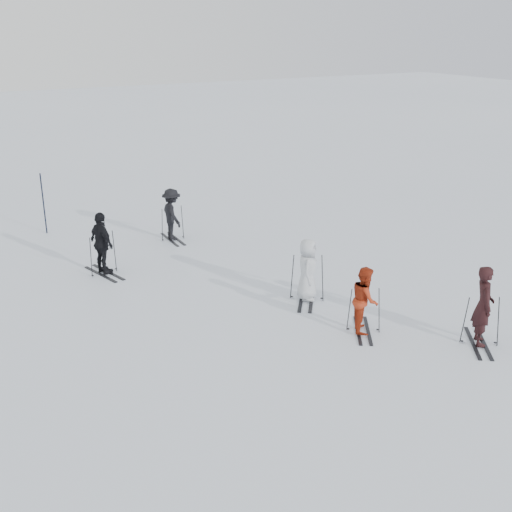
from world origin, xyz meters
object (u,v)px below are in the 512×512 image
(skier_uphill_left, at_px, (102,244))
(piste_marker, at_px, (44,204))
(skier_uphill_far, at_px, (172,215))
(skier_near_dark, at_px, (483,307))
(skier_grey, at_px, (307,270))
(skier_red, at_px, (365,300))

(skier_uphill_left, bearing_deg, piste_marker, -7.05)
(skier_uphill_far, bearing_deg, skier_uphill_left, 124.71)
(skier_near_dark, height_order, skier_grey, skier_near_dark)
(skier_near_dark, xyz_separation_m, skier_uphill_left, (-6.28, 8.35, -0.02))
(skier_red, relative_size, piste_marker, 0.75)
(skier_grey, bearing_deg, skier_uphill_far, 47.82)
(skier_uphill_left, bearing_deg, skier_grey, -151.43)
(skier_grey, relative_size, skier_uphill_far, 0.96)
(skier_near_dark, relative_size, skier_uphill_far, 1.08)
(skier_uphill_left, bearing_deg, skier_uphill_far, -71.34)
(skier_near_dark, xyz_separation_m, skier_uphill_far, (-3.36, 10.31, -0.07))
(skier_uphill_far, distance_m, piste_marker, 4.54)
(skier_grey, height_order, piste_marker, piste_marker)
(skier_near_dark, bearing_deg, piste_marker, 62.87)
(skier_red, xyz_separation_m, skier_grey, (-0.17, 2.20, 0.03))
(skier_grey, bearing_deg, piste_marker, 64.61)
(skier_grey, relative_size, piste_marker, 0.78)
(skier_red, bearing_deg, piste_marker, 55.95)
(skier_uphill_left, xyz_separation_m, piste_marker, (-0.68, 4.73, 0.15))
(skier_red, bearing_deg, skier_uphill_left, 65.49)
(skier_near_dark, relative_size, piste_marker, 0.88)
(skier_uphill_left, height_order, piste_marker, piste_marker)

